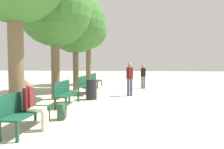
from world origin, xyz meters
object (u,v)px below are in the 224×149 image
at_px(bench_row_3, 95,79).
at_px(tree_row_1, 55,10).
at_px(pedestrian_near, 130,77).
at_px(person_seated, 33,103).
at_px(bench_row_0, 24,108).
at_px(bench_row_1, 65,91).
at_px(tree_row_3, 88,31).
at_px(tree_row_2, 75,23).
at_px(bench_row_2, 84,84).
at_px(trash_bin, 91,89).
at_px(backpack, 62,112).
at_px(pedestrian_mid, 143,75).

height_order(bench_row_3, tree_row_1, tree_row_1).
bearing_deg(pedestrian_near, person_seated, -110.41).
xyz_separation_m(bench_row_0, bench_row_1, (0.00, 3.26, 0.00)).
bearing_deg(tree_row_3, pedestrian_near, -58.88).
relative_size(tree_row_2, pedestrian_near, 3.54).
xyz_separation_m(bench_row_0, bench_row_2, (0.00, 6.53, 0.00)).
bearing_deg(pedestrian_near, tree_row_2, 149.70).
relative_size(bench_row_3, tree_row_2, 0.30).
bearing_deg(bench_row_1, bench_row_2, 90.00).
bearing_deg(tree_row_3, bench_row_1, -83.83).
distance_m(bench_row_3, tree_row_3, 4.24).
height_order(bench_row_1, tree_row_1, tree_row_1).
relative_size(bench_row_0, trash_bin, 1.93).
xyz_separation_m(tree_row_2, person_seated, (1.17, -8.07, -3.46)).
xyz_separation_m(bench_row_2, pedestrian_near, (2.51, -0.44, 0.42)).
height_order(bench_row_2, backpack, bench_row_2).
bearing_deg(bench_row_1, tree_row_1, 123.70).
bearing_deg(bench_row_0, person_seated, 4.07).
distance_m(bench_row_1, pedestrian_mid, 6.97).
distance_m(bench_row_1, bench_row_3, 6.53).
xyz_separation_m(tree_row_1, pedestrian_mid, (4.22, 4.76, -3.24)).
bearing_deg(pedestrian_near, trash_bin, -142.72).
xyz_separation_m(bench_row_0, tree_row_2, (-0.92, 8.08, 3.60)).
bearing_deg(tree_row_2, person_seated, -81.76).
distance_m(bench_row_1, person_seated, 3.26).
bearing_deg(pedestrian_near, bench_row_0, -112.39).
bearing_deg(pedestrian_near, backpack, -110.61).
xyz_separation_m(bench_row_3, backpack, (0.62, -8.71, -0.32)).
xyz_separation_m(tree_row_1, person_seated, (1.17, -4.62, -3.45)).
xyz_separation_m(tree_row_1, pedestrian_near, (3.42, 1.44, -3.17)).
bearing_deg(tree_row_3, bench_row_0, -85.53).
bearing_deg(backpack, bench_row_1, 105.87).
relative_size(bench_row_3, tree_row_1, 0.30).
bearing_deg(person_seated, tree_row_1, 104.18).
height_order(tree_row_3, backpack, tree_row_3).
distance_m(bench_row_1, tree_row_3, 9.29).
bearing_deg(person_seated, bench_row_3, 91.46).
bearing_deg(pedestrian_near, bench_row_2, 170.00).
height_order(tree_row_3, pedestrian_mid, tree_row_3).
height_order(bench_row_2, pedestrian_mid, pedestrian_mid).
bearing_deg(bench_row_0, pedestrian_mid, 70.64).
bearing_deg(tree_row_2, backpack, -77.61).
bearing_deg(tree_row_2, tree_row_1, -90.00).
relative_size(person_seated, pedestrian_near, 0.77).
xyz_separation_m(bench_row_2, bench_row_3, (0.00, 3.26, 0.00)).
bearing_deg(bench_row_3, bench_row_1, -90.00).
bearing_deg(bench_row_2, pedestrian_near, -10.00).
relative_size(backpack, trash_bin, 0.52).
bearing_deg(trash_bin, bench_row_2, 113.37).
bearing_deg(tree_row_3, pedestrian_mid, -29.23).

